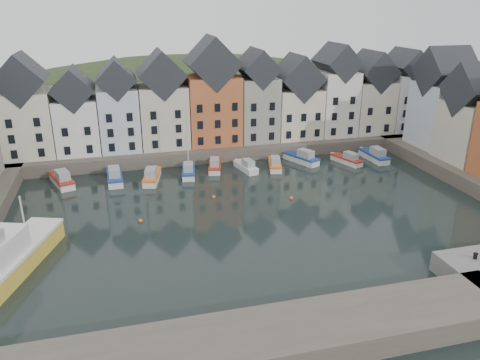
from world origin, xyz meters
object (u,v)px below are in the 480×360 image
object	(u,v)px
boat_a	(62,180)
large_vessel	(13,255)
boat_d	(189,171)
mooring_bollard	(475,256)

from	to	relation	value
boat_a	large_vessel	world-z (taller)	large_vessel
boat_a	boat_d	size ratio (longest dim) A/B	0.60
large_vessel	mooring_bollard	bearing A→B (deg)	3.05
mooring_bollard	boat_a	bearing A→B (deg)	138.64
boat_d	large_vessel	distance (m)	30.53
boat_a	large_vessel	xyz separation A→B (m)	(-2.43, -23.06, 0.88)
mooring_bollard	large_vessel	bearing A→B (deg)	163.83
boat_a	large_vessel	bearing A→B (deg)	-115.63
boat_a	mooring_bollard	bearing A→B (deg)	-60.97
boat_a	mooring_bollard	world-z (taller)	mooring_bollard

